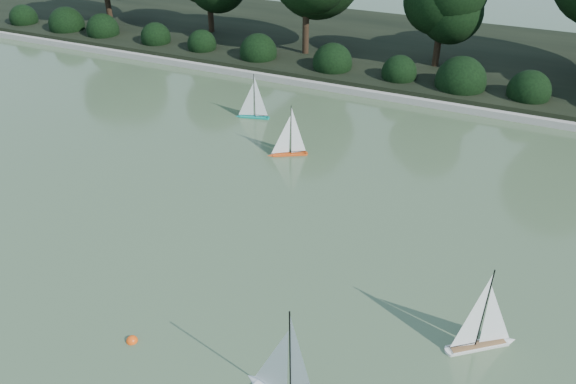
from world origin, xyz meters
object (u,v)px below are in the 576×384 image
at_px(sailboat_white_b, 486,334).
at_px(race_buoy, 132,341).
at_px(sailboat_orange, 286,147).
at_px(sailboat_teal, 251,110).
at_px(sailboat_white_a, 282,384).

distance_m(sailboat_white_b, race_buoy, 4.83).
xyz_separation_m(sailboat_orange, race_buoy, (0.39, -5.92, -0.20)).
bearing_deg(sailboat_teal, race_buoy, -74.50).
bearing_deg(sailboat_white_a, sailboat_orange, 114.32).
relative_size(sailboat_white_a, sailboat_teal, 1.32).
bearing_deg(race_buoy, sailboat_white_a, 0.38).
bearing_deg(race_buoy, sailboat_white_b, 23.62).
bearing_deg(sailboat_orange, sailboat_white_a, -65.68).
bearing_deg(sailboat_white_b, sailboat_white_a, -138.10).
distance_m(sailboat_white_a, sailboat_teal, 8.58).
bearing_deg(sailboat_teal, sailboat_white_b, -40.25).
relative_size(sailboat_teal, race_buoy, 7.74).
height_order(sailboat_white_a, race_buoy, sailboat_white_a).
xyz_separation_m(sailboat_white_a, sailboat_orange, (-2.67, 5.91, -0.06)).
bearing_deg(sailboat_teal, sailboat_orange, -41.78).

